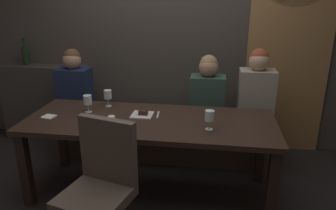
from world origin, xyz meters
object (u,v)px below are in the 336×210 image
object	(u,v)px
diner_redhead	(74,85)
fork_on_table	(158,114)
dessert_plate	(143,114)
wine_bottle_dark_red	(26,55)
chair_near_side	(101,180)
wine_glass_center_front	(108,95)
wine_glass_far_right	(210,117)
wine_glass_far_left	(88,100)
diner_bearded	(207,93)
dining_table	(150,129)
banquette_bench	(163,139)
espresso_cup	(112,120)
diner_far_end	(256,91)

from	to	relation	value
diner_redhead	fork_on_table	world-z (taller)	diner_redhead
dessert_plate	wine_bottle_dark_red	bearing A→B (deg)	150.14
chair_near_side	wine_glass_center_front	distance (m)	1.09
wine_glass_far_right	wine_glass_far_left	xyz separation A→B (m)	(-1.13, 0.24, 0.00)
wine_glass_center_front	fork_on_table	bearing A→B (deg)	-17.32
wine_glass_center_front	wine_glass_far_left	world-z (taller)	same
wine_bottle_dark_red	wine_glass_far_right	bearing A→B (deg)	-27.65
diner_bearded	wine_glass_far_right	world-z (taller)	diner_bearded
dining_table	dessert_plate	size ratio (longest dim) A/B	11.58
banquette_bench	wine_glass_far_left	xyz separation A→B (m)	(-0.60, -0.60, 0.63)
wine_glass_far_left	espresso_cup	size ratio (longest dim) A/B	1.37
diner_bearded	diner_far_end	size ratio (longest dim) A/B	0.91
wine_glass_far_left	fork_on_table	world-z (taller)	wine_glass_far_left
diner_redhead	wine_glass_far_left	distance (m)	0.75
banquette_bench	wine_glass_center_front	size ratio (longest dim) A/B	15.24
chair_near_side	dessert_plate	bearing A→B (deg)	81.51
diner_bearded	dessert_plate	world-z (taller)	diner_bearded
wine_glass_far_right	wine_glass_far_left	world-z (taller)	same
wine_glass_far_right	wine_glass_center_front	world-z (taller)	same
dining_table	wine_glass_center_front	world-z (taller)	wine_glass_center_front
banquette_bench	chair_near_side	world-z (taller)	chair_near_side
dining_table	fork_on_table	world-z (taller)	fork_on_table
wine_bottle_dark_red	wine_glass_far_left	bearing A→B (deg)	-39.48
wine_glass_far_right	wine_glass_center_front	distance (m)	1.08
dining_table	fork_on_table	bearing A→B (deg)	66.76
dining_table	wine_glass_far_left	size ratio (longest dim) A/B	13.41
wine_glass_far_left	chair_near_side	bearing A→B (deg)	-64.16
espresso_cup	wine_glass_far_right	bearing A→B (deg)	-0.94
chair_near_side	espresso_cup	xyz separation A→B (m)	(-0.10, 0.59, 0.21)
diner_bearded	fork_on_table	world-z (taller)	diner_bearded
diner_far_end	wine_glass_center_front	bearing A→B (deg)	-164.50
wine_bottle_dark_red	wine_glass_far_left	size ratio (longest dim) A/B	1.99
dessert_plate	banquette_bench	bearing A→B (deg)	82.19
banquette_bench	diner_far_end	world-z (taller)	diner_far_end
wine_glass_far_left	diner_bearded	bearing A→B (deg)	27.92
diner_redhead	wine_glass_center_front	world-z (taller)	diner_redhead
wine_glass_far_right	espresso_cup	distance (m)	0.83
wine_glass_center_front	espresso_cup	size ratio (longest dim) A/B	1.37
dining_table	diner_far_end	size ratio (longest dim) A/B	2.66
wine_glass_far_right	wine_bottle_dark_red	bearing A→B (deg)	152.35
wine_bottle_dark_red	wine_glass_center_front	world-z (taller)	wine_bottle_dark_red
diner_redhead	wine_glass_far_right	distance (m)	1.77
chair_near_side	wine_glass_far_left	bearing A→B (deg)	115.84
espresso_cup	wine_glass_far_left	bearing A→B (deg)	142.52
diner_bearded	wine_glass_center_front	distance (m)	1.03
wine_glass_center_front	diner_redhead	bearing A→B (deg)	140.84
dining_table	diner_far_end	xyz separation A→B (m)	(0.98, 0.69, 0.19)
diner_redhead	diner_far_end	xyz separation A→B (m)	(2.00, -0.04, 0.03)
diner_bearded	wine_bottle_dark_red	world-z (taller)	wine_bottle_dark_red
chair_near_side	wine_glass_far_right	distance (m)	0.98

